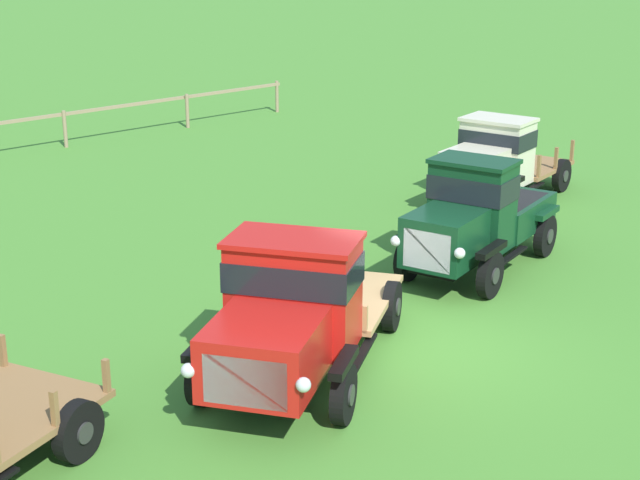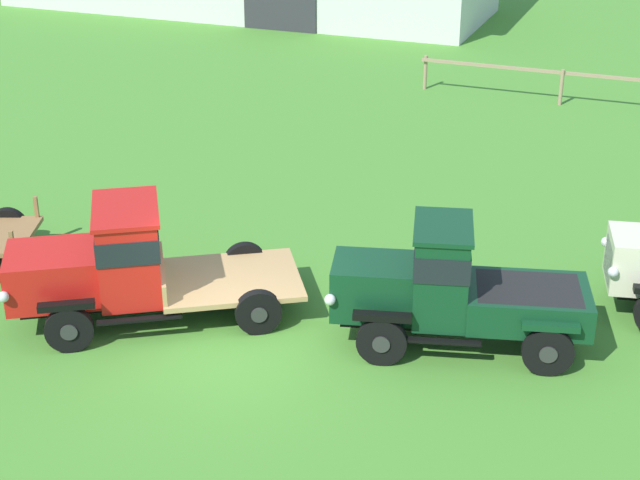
{
  "view_description": "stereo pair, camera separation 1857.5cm",
  "coord_description": "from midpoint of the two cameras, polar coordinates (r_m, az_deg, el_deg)",
  "views": [
    {
      "loc": [
        -11.12,
        -9.68,
        6.62
      ],
      "look_at": [
        0.54,
        2.99,
        1.0
      ],
      "focal_mm": 55.0,
      "sensor_mm": 36.0,
      "label": 1
    },
    {
      "loc": [
        6.92,
        -13.35,
        9.09
      ],
      "look_at": [
        0.54,
        2.99,
        1.0
      ],
      "focal_mm": 55.0,
      "sensor_mm": 36.0,
      "label": 2
    }
  ],
  "objects": [
    {
      "name": "vintage_truck_second_in_line",
      "position": [
        13.69,
        -39.1,
        -15.79
      ],
      "size": [
        5.61,
        4.5,
        2.25
      ],
      "color": "black",
      "rests_on": "ground"
    },
    {
      "name": "vintage_truck_midrow_center",
      "position": [
        15.9,
        -17.83,
        -7.95
      ],
      "size": [
        4.8,
        2.79,
        2.31
      ],
      "color": "black",
      "rests_on": "ground"
    },
    {
      "name": "ground_plane",
      "position": [
        14.1,
        -27.83,
        -18.19
      ],
      "size": [
        240.0,
        240.0,
        0.0
      ],
      "primitive_type": "plane",
      "color": "#47842D"
    },
    {
      "name": "vintage_truck_far_side",
      "position": [
        19.88,
        -10.61,
        -2.1
      ],
      "size": [
        4.99,
        2.72,
        2.14
      ],
      "color": "black",
      "rests_on": "ground"
    },
    {
      "name": "paddock_fence",
      "position": [
        30.6,
        -27.67,
        2.72
      ],
      "size": [
        13.23,
        0.36,
        1.13
      ],
      "color": "#997F60",
      "rests_on": "ground"
    }
  ]
}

